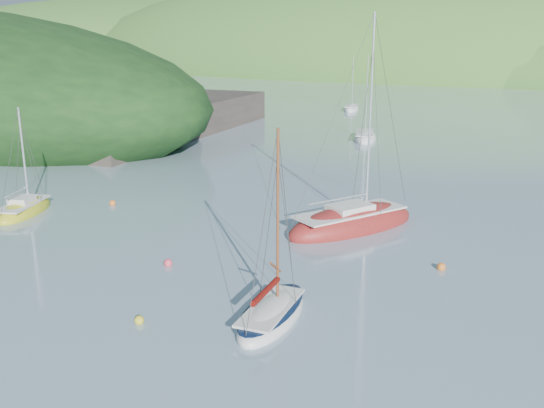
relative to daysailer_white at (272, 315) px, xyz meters
The scene contains 7 objects.
ground 5.81m from the daysailer_white, 162.80° to the right, with size 700.00×700.00×0.00m, color gray.
daysailer_white is the anchor object (origin of this frame).
sloop_red 12.59m from the daysailer_white, 100.09° to the left, with size 6.51×9.39×13.21m.
sailboat_yellow 21.65m from the daysailer_white, 168.62° to the left, with size 4.26×5.87×7.25m.
distant_sloop_a 43.59m from the daysailer_white, 108.67° to the left, with size 4.68×7.11×9.58m.
distant_sloop_c 69.07m from the daysailer_white, 112.10° to the left, with size 3.84×6.25×8.42m.
mooring_buoys 7.80m from the daysailer_white, 143.75° to the left, with size 22.45×12.29×0.43m.
Camera 1 is at (17.20, -16.99, 11.02)m, focal length 40.00 mm.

